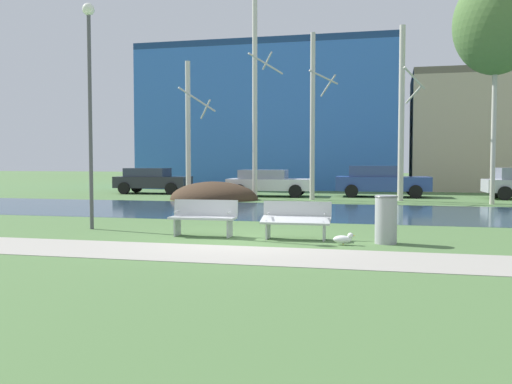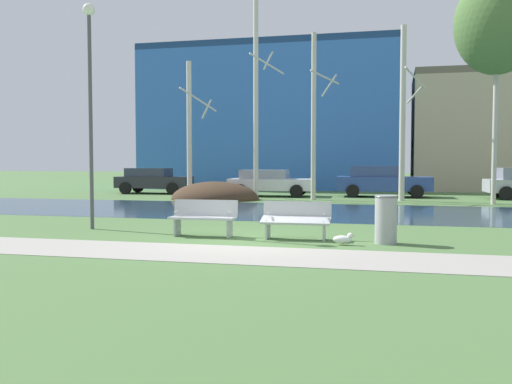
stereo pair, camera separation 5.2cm
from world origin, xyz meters
TOP-DOWN VIEW (x-y plane):
  - ground_plane at (0.00, 10.00)m, footprint 120.00×120.00m
  - paved_path_strip at (0.00, -1.82)m, footprint 60.00×2.09m
  - river_band at (0.00, 7.75)m, footprint 80.00×7.26m
  - soil_mound at (-4.78, 12.80)m, footprint 4.15×3.37m
  - bench_left at (-1.13, 0.59)m, footprint 1.62×0.61m
  - bench_right at (1.12, 0.59)m, footprint 1.62×0.61m
  - trash_bin at (3.16, 0.38)m, footprint 0.51×0.51m
  - seagull at (2.27, -0.06)m, footprint 0.47×0.18m
  - streetlamp at (-4.49, 1.25)m, footprint 0.32×0.32m
  - birch_far_left at (-6.40, 13.94)m, footprint 1.58×2.65m
  - birch_left at (-2.86, 13.04)m, footprint 1.45×2.15m
  - birch_center_left at (-0.31, 13.77)m, footprint 1.28×2.21m
  - birch_center at (3.64, 14.04)m, footprint 1.15×1.90m
  - birch_center_right at (7.29, 12.79)m, footprint 3.42×3.42m
  - parked_van_nearest_dark at (-9.58, 16.65)m, footprint 4.10×2.15m
  - parked_sedan_second_white at (-2.86, 15.81)m, footprint 4.30×2.24m
  - parked_hatch_third_blue at (2.69, 16.67)m, footprint 4.68×2.18m
  - building_blue_store at (-4.50, 25.31)m, footprint 16.61×8.04m

SIDE VIEW (x-z plane):
  - ground_plane at x=0.00m, z-range 0.00..0.00m
  - soil_mound at x=-4.78m, z-range -0.84..0.84m
  - river_band at x=0.00m, z-range 0.00..0.01m
  - paved_path_strip at x=0.00m, z-range 0.00..0.01m
  - seagull at x=2.27m, z-range 0.00..0.27m
  - bench_left at x=-1.13m, z-range 0.04..0.91m
  - bench_right at x=1.12m, z-range 0.04..0.91m
  - trash_bin at x=3.16m, z-range 0.02..1.08m
  - parked_sedan_second_white at x=-2.86m, z-range 0.05..1.39m
  - parked_van_nearest_dark at x=-9.58m, z-range 0.05..1.44m
  - parked_hatch_third_blue at x=2.69m, z-range 0.04..1.59m
  - birch_far_left at x=-6.40m, z-range 0.08..6.70m
  - birch_center_left at x=-0.31m, z-range 0.08..7.71m
  - streetlamp at x=-4.49m, z-range 0.93..6.86m
  - birch_center at x=3.64m, z-range 0.05..7.86m
  - building_blue_store at x=-4.50m, z-range 0.00..9.20m
  - birch_left at x=-2.86m, z-range 0.06..9.37m
  - birch_center_right at x=7.29m, z-range 2.62..12.06m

